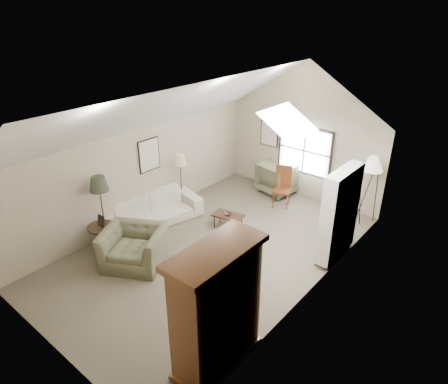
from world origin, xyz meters
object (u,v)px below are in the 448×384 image
Objects in this scene: armoire at (217,309)px; sofa at (152,210)px; armchair_far at (279,178)px; side_table at (103,238)px; armchair_near at (134,247)px; coffee_table at (228,222)px; side_chair at (282,187)px.

armoire reaches higher than sofa.
armchair_far is 1.61× the size of side_table.
armchair_near is 5.25m from armchair_far.
armchair_far is (-2.74, 6.10, -0.62)m from armoire.
side_table is at bearing -162.57° from sofa.
sofa is 3.32× the size of coffee_table.
side_chair reaches higher than side_table.
side_chair reaches higher than coffee_table.
armchair_near is at bearing -129.63° from sofa.
armchair_near is 1.01m from side_table.
armoire is 3.35× the size of side_table.
armchair_far is 5.55m from side_table.
armoire is at bearing -44.04° from armchair_near.
armchair_near is at bearing 7.00° from side_table.
armchair_far reaches higher than sofa.
side_chair is at bearing -21.13° from sofa.
armoire is 6.72m from armchair_far.
coffee_table is 3.13m from side_table.
coffee_table is at bearing 58.23° from side_table.
side_table is (-4.19, 0.75, -0.77)m from armoire.
side_table is (0.10, -1.60, -0.05)m from sofa.
armoire is 1.66× the size of armchair_near.
armchair_far is at bearing 56.15° from armchair_near.
armchair_far is (1.55, 3.75, 0.10)m from sofa.
armoire is 4.33m from side_table.
armchair_near is 1.25× the size of armchair_far.
armchair_far is at bearing 74.84° from side_table.
sofa is 3.71m from side_chair.
coffee_table is at bearing 104.23° from armchair_far.
armchair_far reaches higher than side_table.
armoire reaches higher than side_table.
sofa is at bearing 151.34° from armoire.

